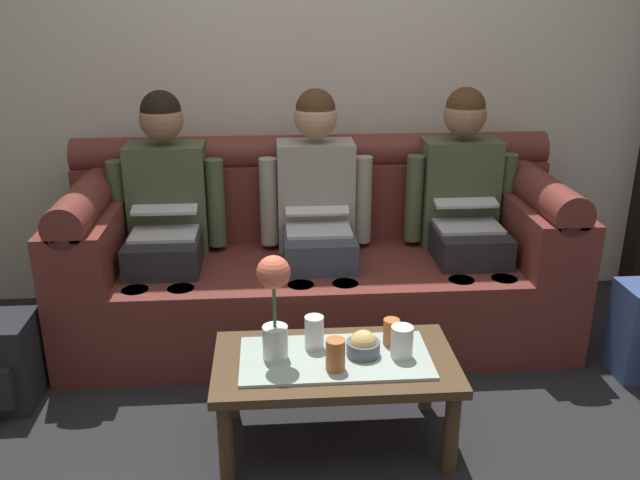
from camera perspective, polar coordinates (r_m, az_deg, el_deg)
The scene contains 13 objects.
ground_plane at distance 2.61m, azimuth 1.67°, elevation -19.32°, with size 14.00×14.00×0.00m, color black.
back_wall_patterned at distance 3.71m, azimuth -0.88°, elevation 17.06°, with size 6.00×0.12×2.90m, color beige.
couch at distance 3.43m, azimuth -0.25°, elevation -1.86°, with size 2.43×0.88×0.96m.
person_left at distance 3.35m, azimuth -12.86°, elevation 2.40°, with size 0.56×0.67×1.22m.
person_middle at distance 3.32m, azimuth -0.25°, elevation 2.75°, with size 0.56×0.67×1.22m.
person_right at distance 3.45m, azimuth 12.01°, elevation 2.97°, with size 0.56×0.67×1.22m.
coffee_table at distance 2.59m, azimuth 1.27°, elevation -10.91°, with size 0.91×0.50×0.38m.
flower_vase at distance 2.45m, azimuth -3.88°, elevation -5.07°, with size 0.12×0.12×0.41m.
snack_bowl at distance 2.55m, azimuth 3.66°, elevation -8.86°, with size 0.13×0.13×0.10m.
cup_near_left at distance 2.45m, azimuth 1.31°, elevation -9.61°, with size 0.07×0.07×0.12m, color #B26633.
cup_near_right at distance 2.55m, azimuth 6.90°, elevation -8.49°, with size 0.08×0.08×0.12m, color white.
cup_far_center at distance 2.63m, azimuth 6.02°, elevation -7.68°, with size 0.06×0.06×0.10m, color #B26633.
cup_far_left at distance 2.59m, azimuth -0.49°, elevation -7.77°, with size 0.07×0.07×0.13m, color silver.
Camera 1 is at (-0.22, -1.99, 1.66)m, focal length 38.02 mm.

